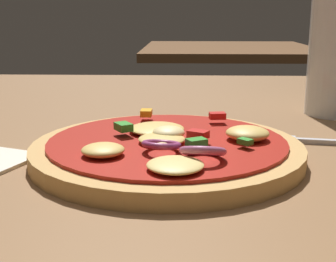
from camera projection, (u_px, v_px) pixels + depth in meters
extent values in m
cube|color=brown|center=(133.00, 165.00, 0.44)|extent=(1.32, 1.09, 0.03)
cylinder|color=tan|center=(167.00, 151.00, 0.41)|extent=(0.24, 0.24, 0.01)
cylinder|color=#A81C11|center=(167.00, 141.00, 0.41)|extent=(0.21, 0.21, 0.00)
ellipsoid|color=#EFCC72|center=(175.00, 165.00, 0.33)|extent=(0.04, 0.04, 0.01)
ellipsoid|color=#E5BC60|center=(162.00, 139.00, 0.40)|extent=(0.04, 0.04, 0.01)
ellipsoid|color=#E5BC60|center=(156.00, 130.00, 0.43)|extent=(0.05, 0.05, 0.01)
ellipsoid|color=#E5BC60|center=(247.00, 133.00, 0.41)|extent=(0.04, 0.04, 0.01)
ellipsoid|color=#F4DB8E|center=(169.00, 133.00, 0.41)|extent=(0.03, 0.03, 0.01)
ellipsoid|color=#E5BC60|center=(103.00, 150.00, 0.36)|extent=(0.03, 0.03, 0.01)
torus|color=#B25984|center=(203.00, 151.00, 0.35)|extent=(0.04, 0.04, 0.02)
torus|color=#93386B|center=(161.00, 144.00, 0.37)|extent=(0.04, 0.04, 0.01)
cube|color=#2D8C28|center=(197.00, 142.00, 0.37)|extent=(0.02, 0.02, 0.01)
cube|color=#2D8C28|center=(245.00, 141.00, 0.38)|extent=(0.01, 0.01, 0.00)
cube|color=red|center=(217.00, 116.00, 0.47)|extent=(0.02, 0.01, 0.01)
cube|color=orange|center=(146.00, 113.00, 0.48)|extent=(0.01, 0.02, 0.01)
cube|color=red|center=(198.00, 134.00, 0.40)|extent=(0.02, 0.02, 0.01)
cube|color=#2D8C28|center=(123.00, 127.00, 0.42)|extent=(0.02, 0.02, 0.01)
cube|color=silver|center=(286.00, 140.00, 0.47)|extent=(0.02, 0.02, 0.01)
cube|color=silver|center=(260.00, 137.00, 0.48)|extent=(0.03, 0.01, 0.00)
cube|color=silver|center=(260.00, 138.00, 0.47)|extent=(0.03, 0.01, 0.00)
cube|color=silver|center=(260.00, 139.00, 0.47)|extent=(0.03, 0.01, 0.00)
cube|color=silver|center=(260.00, 141.00, 0.46)|extent=(0.03, 0.01, 0.00)
cube|color=brown|center=(229.00, 50.00, 1.79)|extent=(0.64, 0.68, 0.03)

